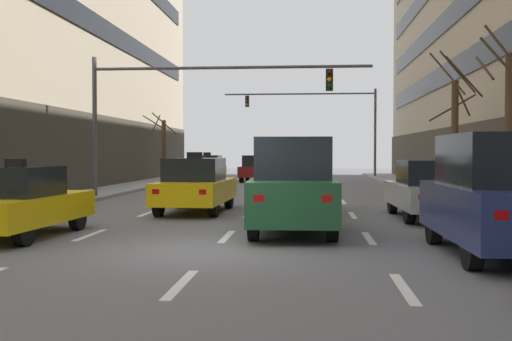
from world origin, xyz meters
The scene contains 38 objects.
ground_plane centered at (0.00, 0.00, 0.00)m, with size 120.00×120.00×0.00m, color slate.
lane_stripe_l1_s4 centered at (-3.17, 2.00, 0.00)m, with size 0.16×2.00×0.01m, color silver.
lane_stripe_l1_s5 centered at (-3.17, 7.00, 0.00)m, with size 0.16×2.00×0.01m, color silver.
lane_stripe_l1_s6 centered at (-3.17, 12.00, 0.00)m, with size 0.16×2.00×0.01m, color silver.
lane_stripe_l1_s7 centered at (-3.17, 17.00, 0.00)m, with size 0.16×2.00×0.01m, color silver.
lane_stripe_l1_s8 centered at (-3.17, 22.00, 0.00)m, with size 0.16×2.00×0.01m, color silver.
lane_stripe_l1_s9 centered at (-3.17, 27.00, 0.00)m, with size 0.16×2.00×0.01m, color silver.
lane_stripe_l1_s10 centered at (-3.17, 32.00, 0.00)m, with size 0.16×2.00×0.01m, color silver.
lane_stripe_l2_s3 centered at (0.00, -3.00, 0.00)m, with size 0.16×2.00×0.01m, color silver.
lane_stripe_l2_s4 centered at (0.00, 2.00, 0.00)m, with size 0.16×2.00×0.01m, color silver.
lane_stripe_l2_s5 centered at (0.00, 7.00, 0.00)m, with size 0.16×2.00×0.01m, color silver.
lane_stripe_l2_s6 centered at (0.00, 12.00, 0.00)m, with size 0.16×2.00×0.01m, color silver.
lane_stripe_l2_s7 centered at (0.00, 17.00, 0.00)m, with size 0.16×2.00×0.01m, color silver.
lane_stripe_l2_s8 centered at (0.00, 22.00, 0.00)m, with size 0.16×2.00×0.01m, color silver.
lane_stripe_l2_s9 centered at (0.00, 27.00, 0.00)m, with size 0.16×2.00×0.01m, color silver.
lane_stripe_l2_s10 centered at (0.00, 32.00, 0.00)m, with size 0.16×2.00×0.01m, color silver.
lane_stripe_l3_s3 centered at (3.17, -3.00, 0.00)m, with size 0.16×2.00×0.01m, color silver.
lane_stripe_l3_s4 centered at (3.17, 2.00, 0.00)m, with size 0.16×2.00×0.01m, color silver.
lane_stripe_l3_s5 centered at (3.17, 7.00, 0.00)m, with size 0.16×2.00×0.01m, color silver.
lane_stripe_l3_s6 centered at (3.17, 12.00, 0.00)m, with size 0.16×2.00×0.01m, color silver.
lane_stripe_l3_s7 centered at (3.17, 17.00, 0.00)m, with size 0.16×2.00×0.01m, color silver.
lane_stripe_l3_s8 centered at (3.17, 22.00, 0.00)m, with size 0.16×2.00×0.01m, color silver.
lane_stripe_l3_s9 centered at (3.17, 27.00, 0.00)m, with size 0.16×2.00×0.01m, color silver.
lane_stripe_l3_s10 centered at (3.17, 32.00, 0.00)m, with size 0.16×2.00×0.01m, color silver.
taxi_driving_0 centered at (-1.72, 7.45, 0.85)m, with size 2.04×4.64×1.91m.
car_driving_1 centered at (-1.48, 27.82, 0.84)m, with size 2.07×4.62×1.71m.
taxi_driving_2 centered at (1.65, 7.98, 0.78)m, with size 1.83×4.22×1.74m.
car_driving_3 centered at (1.48, 2.82, 1.12)m, with size 2.02×4.67×2.24m.
taxi_driving_4 centered at (1.45, 27.02, 0.79)m, with size 1.91×4.30×1.77m.
taxi_driving_5 centered at (-4.61, 1.49, 0.78)m, with size 1.95×4.31×1.76m.
taxi_driving_6 centered at (-4.69, 27.57, 0.85)m, with size 1.93×4.58×1.90m.
car_parked_1 centered at (5.29, -0.15, 1.11)m, with size 2.00×4.65×2.24m.
car_parked_2 centered at (5.29, 6.18, 0.83)m, with size 1.99×4.54×1.68m.
traffic_signal_0 centered at (-2.98, 12.34, 4.13)m, with size 11.12×0.35×5.58m.
traffic_signal_1 centered at (3.17, 34.04, 4.79)m, with size 11.25×0.34×6.44m.
street_tree_0 centered at (-7.37, 26.61, 2.20)m, with size 2.20×2.05×4.24m.
street_tree_1 centered at (7.33, 5.67, 2.58)m, with size 1.65×1.62×5.22m.
street_tree_2 centered at (7.34, 12.01, 2.64)m, with size 1.99×2.01×5.53m.
Camera 1 is at (1.83, -11.64, 1.91)m, focal length 42.94 mm.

